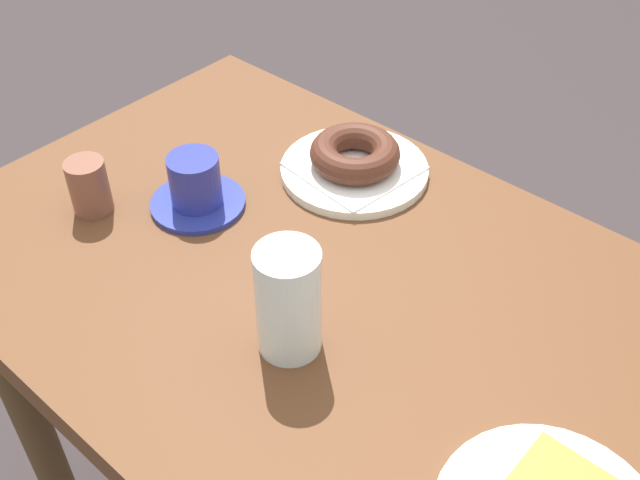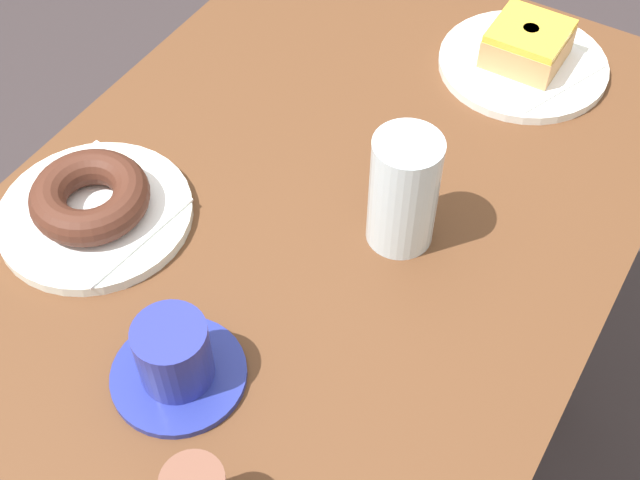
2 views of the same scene
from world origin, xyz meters
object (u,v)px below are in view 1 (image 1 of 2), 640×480
Objects in this scene: donut_chocolate_ring at (355,153)px; coffee_cup at (195,187)px; water_glass at (288,301)px; plate_chocolate_ring at (354,170)px; sugar_jar at (89,187)px.

coffee_cup is (-0.11, -0.20, -0.00)m from donut_chocolate_ring.
donut_chocolate_ring is 0.33m from water_glass.
sugar_jar reaches higher than plate_chocolate_ring.
sugar_jar is at bearing -179.69° from water_glass.
plate_chocolate_ring is 1.65× the size of donut_chocolate_ring.
plate_chocolate_ring is 0.36m from sugar_jar.
sugar_jar is (-0.36, -0.00, -0.03)m from water_glass.
coffee_cup is at bearing -119.51° from donut_chocolate_ring.
donut_chocolate_ring reaches higher than plate_chocolate_ring.
donut_chocolate_ring is 0.99× the size of coffee_cup.
plate_chocolate_ring is 1.55× the size of water_glass.
coffee_cup reaches higher than donut_chocolate_ring.
water_glass is at bearing -19.86° from coffee_cup.
plate_chocolate_ring is 0.23m from coffee_cup.
water_glass reaches higher than coffee_cup.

